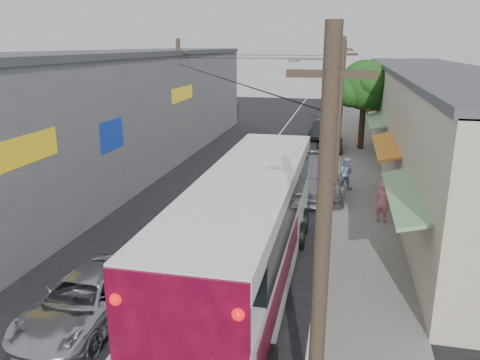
# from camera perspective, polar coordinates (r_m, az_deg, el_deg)

# --- Properties ---
(ground) EXTENTS (120.00, 120.00, 0.00)m
(ground) POSITION_cam_1_polar(r_m,az_deg,el_deg) (13.36, -14.84, -19.29)
(ground) COLOR black
(ground) RESTS_ON ground
(sidewalk) EXTENTS (3.00, 80.00, 0.12)m
(sidewalk) POSITION_cam_1_polar(r_m,az_deg,el_deg) (30.50, 14.14, 1.34)
(sidewalk) COLOR slate
(sidewalk) RESTS_ON ground
(building_right) EXTENTS (7.09, 40.00, 6.25)m
(building_right) POSITION_cam_1_polar(r_m,az_deg,el_deg) (32.32, 22.47, 7.03)
(building_right) COLOR beige
(building_right) RESTS_ON ground
(building_left) EXTENTS (7.20, 36.00, 7.25)m
(building_left) POSITION_cam_1_polar(r_m,az_deg,el_deg) (31.09, -14.36, 8.36)
(building_left) COLOR gray
(building_left) RESTS_ON ground
(utility_poles) EXTENTS (11.80, 45.28, 8.00)m
(utility_poles) POSITION_cam_1_polar(r_m,az_deg,el_deg) (30.14, 8.17, 9.38)
(utility_poles) COLOR #473828
(utility_poles) RESTS_ON ground
(street_tree) EXTENTS (4.40, 4.00, 6.60)m
(street_tree) POSITION_cam_1_polar(r_m,az_deg,el_deg) (35.69, 15.07, 10.92)
(street_tree) COLOR #3F2B19
(street_tree) RESTS_ON ground
(coach_bus) EXTENTS (3.06, 13.29, 3.82)m
(coach_bus) POSITION_cam_1_polar(r_m,az_deg,el_deg) (15.01, 1.17, -5.94)
(coach_bus) COLOR white
(coach_bus) RESTS_ON ground
(jeepney) EXTENTS (2.49, 5.08, 1.39)m
(jeepney) POSITION_cam_1_polar(r_m,az_deg,el_deg) (14.33, -18.33, -13.67)
(jeepney) COLOR #BCBBC3
(jeepney) RESTS_ON ground
(parked_suv) EXTENTS (3.30, 6.47, 1.80)m
(parked_suv) POSITION_cam_1_polar(r_m,az_deg,el_deg) (24.95, 9.24, 0.34)
(parked_suv) COLOR gray
(parked_suv) RESTS_ON ground
(parked_car_mid) EXTENTS (1.83, 4.38, 1.48)m
(parked_car_mid) POSITION_cam_1_polar(r_m,az_deg,el_deg) (35.31, 10.97, 4.67)
(parked_car_mid) COLOR #2A2A2F
(parked_car_mid) RESTS_ON ground
(parked_car_far) EXTENTS (2.11, 4.65, 1.48)m
(parked_car_far) POSITION_cam_1_polar(r_m,az_deg,el_deg) (40.11, 10.06, 6.08)
(parked_car_far) COLOR black
(parked_car_far) RESTS_ON ground
(pedestrian_near) EXTENTS (0.77, 0.66, 1.79)m
(pedestrian_near) POSITION_cam_1_polar(r_m,az_deg,el_deg) (21.36, 16.95, -2.57)
(pedestrian_near) COLOR pink
(pedestrian_near) RESTS_ON sidewalk
(pedestrian_far) EXTENTS (1.03, 0.94, 1.71)m
(pedestrian_far) POSITION_cam_1_polar(r_m,az_deg,el_deg) (25.78, 12.77, 0.84)
(pedestrian_far) COLOR #99B1DE
(pedestrian_far) RESTS_ON sidewalk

